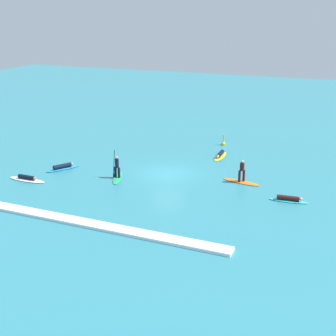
# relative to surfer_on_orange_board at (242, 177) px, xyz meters

# --- Properties ---
(ground_plane) EXTENTS (120.00, 120.00, 0.00)m
(ground_plane) POSITION_rel_surfer_on_orange_board_xyz_m (-5.75, -0.40, -0.45)
(ground_plane) COLOR teal
(ground_plane) RESTS_ON ground
(surfer_on_orange_board) EXTENTS (2.96, 1.19, 1.74)m
(surfer_on_orange_board) POSITION_rel_surfer_on_orange_board_xyz_m (0.00, 0.00, 0.00)
(surfer_on_orange_board) COLOR orange
(surfer_on_orange_board) RESTS_ON ground_plane
(surfer_on_yellow_board) EXTENTS (0.88, 2.94, 0.43)m
(surfer_on_yellow_board) POSITION_rel_surfer_on_orange_board_xyz_m (-3.30, 5.55, -0.29)
(surfer_on_yellow_board) COLOR yellow
(surfer_on_yellow_board) RESTS_ON ground_plane
(surfer_on_blue_board) EXTENTS (1.97, 2.77, 0.46)m
(surfer_on_blue_board) POSITION_rel_surfer_on_orange_board_xyz_m (-14.01, -2.64, -0.28)
(surfer_on_blue_board) COLOR #1E8CD1
(surfer_on_blue_board) RESTS_ON ground_plane
(surfer_on_teal_board) EXTENTS (2.62, 0.78, 0.41)m
(surfer_on_teal_board) POSITION_rel_surfer_on_orange_board_xyz_m (3.82, -2.32, -0.29)
(surfer_on_teal_board) COLOR #33C6CC
(surfer_on_teal_board) RESTS_ON ground_plane
(surfer_on_green_board) EXTENTS (1.68, 2.99, 2.21)m
(surfer_on_green_board) POSITION_rel_surfer_on_orange_board_xyz_m (-8.97, -2.74, -0.02)
(surfer_on_green_board) COLOR #23B266
(surfer_on_green_board) RESTS_ON ground_plane
(surfer_on_white_board) EXTENTS (3.16, 0.77, 0.41)m
(surfer_on_white_board) POSITION_rel_surfer_on_orange_board_xyz_m (-15.00, -5.82, -0.32)
(surfer_on_white_board) COLOR white
(surfer_on_white_board) RESTS_ON ground_plane
(marker_buoy) EXTENTS (0.41, 0.41, 1.13)m
(marker_buoy) POSITION_rel_surfer_on_orange_board_xyz_m (-4.11, 9.27, -0.28)
(marker_buoy) COLOR yellow
(marker_buoy) RESTS_ON ground_plane
(wave_crest) EXTENTS (15.95, 0.90, 0.18)m
(wave_crest) POSITION_rel_surfer_on_orange_board_xyz_m (-5.75, -10.60, -0.36)
(wave_crest) COLOR white
(wave_crest) RESTS_ON ground_plane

